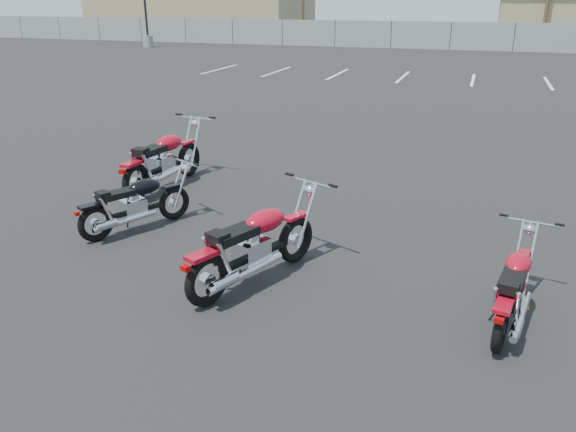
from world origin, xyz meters
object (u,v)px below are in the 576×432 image
(motorcycle_front_red, at_px, (164,160))
(motorcycle_second_black, at_px, (136,203))
(motorcycle_rear_red, at_px, (514,288))
(motorcycle_third_red, at_px, (255,245))

(motorcycle_front_red, relative_size, motorcycle_second_black, 1.30)
(motorcycle_front_red, relative_size, motorcycle_rear_red, 1.28)
(motorcycle_rear_red, bearing_deg, motorcycle_second_black, 169.91)
(motorcycle_front_red, distance_m, motorcycle_rear_red, 6.64)
(motorcycle_third_red, height_order, motorcycle_rear_red, motorcycle_third_red)
(motorcycle_third_red, bearing_deg, motorcycle_front_red, 135.67)
(motorcycle_rear_red, bearing_deg, motorcycle_third_red, -179.13)
(motorcycle_second_black, xyz_separation_m, motorcycle_third_red, (2.34, -0.99, 0.07))
(motorcycle_second_black, distance_m, motorcycle_rear_red, 5.42)
(motorcycle_front_red, distance_m, motorcycle_second_black, 2.04)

